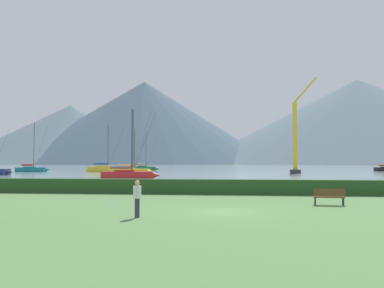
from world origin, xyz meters
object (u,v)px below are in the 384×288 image
(sailboat_slip_5, at_px, (144,168))
(park_bench_near_path, at_px, (329,196))
(dock_crane, at_px, (296,141))
(sailboat_slip_7, at_px, (133,170))
(sailboat_slip_2, at_px, (32,169))
(sailboat_slip_9, at_px, (106,169))
(person_standing_walker, at_px, (137,196))
(sailboat_slip_6, at_px, (128,175))
(sailboat_slip_1, at_px, (130,171))

(sailboat_slip_5, height_order, park_bench_near_path, sailboat_slip_5)
(sailboat_slip_5, bearing_deg, dock_crane, -33.79)
(sailboat_slip_7, bearing_deg, sailboat_slip_2, 150.13)
(sailboat_slip_7, bearing_deg, sailboat_slip_9, 120.44)
(sailboat_slip_7, bearing_deg, dock_crane, -11.03)
(sailboat_slip_2, xyz_separation_m, dock_crane, (60.22, -5.54, 5.93))
(sailboat_slip_2, bearing_deg, sailboat_slip_9, -4.73)
(sailboat_slip_5, relative_size, person_standing_walker, 5.76)
(person_standing_walker, height_order, dock_crane, dock_crane)
(sailboat_slip_6, height_order, park_bench_near_path, sailboat_slip_6)
(person_standing_walker, bearing_deg, sailboat_slip_6, 116.16)
(sailboat_slip_1, relative_size, sailboat_slip_6, 1.24)
(sailboat_slip_1, relative_size, sailboat_slip_7, 1.29)
(sailboat_slip_2, distance_m, person_standing_walker, 86.84)
(sailboat_slip_2, xyz_separation_m, sailboat_slip_5, (23.10, 17.12, -0.02))
(dock_crane, bearing_deg, sailboat_slip_9, 170.59)
(sailboat_slip_6, distance_m, person_standing_walker, 39.14)
(sailboat_slip_5, distance_m, dock_crane, 43.90)
(sailboat_slip_2, relative_size, park_bench_near_path, 6.70)
(person_standing_walker, bearing_deg, park_bench_near_path, 43.82)
(sailboat_slip_5, height_order, sailboat_slip_6, sailboat_slip_6)
(sailboat_slip_1, distance_m, sailboat_slip_9, 22.27)
(sailboat_slip_6, bearing_deg, dock_crane, 37.03)
(person_standing_walker, relative_size, dock_crane, 0.08)
(sailboat_slip_1, bearing_deg, sailboat_slip_7, 100.61)
(sailboat_slip_1, xyz_separation_m, sailboat_slip_2, (-28.52, 17.77, -0.03))
(sailboat_slip_6, distance_m, sailboat_slip_9, 41.88)
(sailboat_slip_5, xyz_separation_m, park_bench_near_path, (30.48, -85.66, -0.11))
(park_bench_near_path, distance_m, dock_crane, 63.64)
(sailboat_slip_7, xyz_separation_m, dock_crane, (33.98, 1.85, 6.03))
(sailboat_slip_6, bearing_deg, sailboat_slip_7, 90.83)
(sailboat_slip_7, distance_m, park_bench_near_path, 66.98)
(sailboat_slip_9, xyz_separation_m, person_standing_walker, (26.59, -76.39, 0.21))
(sailboat_slip_7, height_order, dock_crane, dock_crane)
(sailboat_slip_6, distance_m, park_bench_near_path, 37.30)
(sailboat_slip_1, height_order, park_bench_near_path, sailboat_slip_1)
(sailboat_slip_2, xyz_separation_m, person_standing_walker, (44.02, -74.85, 0.31))
(sailboat_slip_2, distance_m, sailboat_slip_6, 49.97)
(sailboat_slip_5, distance_m, sailboat_slip_9, 16.57)
(sailboat_slip_7, xyz_separation_m, sailboat_slip_9, (-8.81, 8.94, 0.20))
(dock_crane, bearing_deg, sailboat_slip_2, 174.74)
(person_standing_walker, distance_m, dock_crane, 71.39)
(sailboat_slip_2, distance_m, dock_crane, 60.77)
(sailboat_slip_5, height_order, sailboat_slip_9, sailboat_slip_9)
(sailboat_slip_2, distance_m, sailboat_slip_7, 27.26)
(sailboat_slip_2, xyz_separation_m, sailboat_slip_7, (26.24, -7.39, -0.10))
(park_bench_near_path, xyz_separation_m, dock_crane, (6.65, 63.00, 6.06))
(sailboat_slip_1, xyz_separation_m, dock_crane, (31.70, 12.23, 5.90))
(sailboat_slip_1, height_order, dock_crane, dock_crane)
(sailboat_slip_6, bearing_deg, sailboat_slip_2, 119.26)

